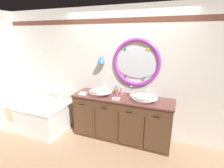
{
  "coord_description": "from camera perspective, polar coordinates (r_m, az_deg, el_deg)",
  "views": [
    {
      "loc": [
        1.02,
        -2.69,
        2.06
      ],
      "look_at": [
        -0.14,
        0.25,
        1.14
      ],
      "focal_mm": 27.28,
      "sensor_mm": 36.0,
      "label": 1
    }
  ],
  "objects": [
    {
      "name": "vanity_counter",
      "position": [
        3.5,
        3.23,
        -11.2
      ],
      "size": [
        1.97,
        0.6,
        0.89
      ],
      "color": "brown",
      "rests_on": "ground_plane"
    },
    {
      "name": "soap_dispenser",
      "position": [
        3.45,
        3.16,
        -2.32
      ],
      "size": [
        0.05,
        0.06,
        0.17
      ],
      "color": "pink",
      "rests_on": "vanity_counter"
    },
    {
      "name": "toiletry_basket",
      "position": [
        3.18,
        1.3,
        -4.87
      ],
      "size": [
        0.14,
        0.1,
        0.1
      ],
      "color": "beige",
      "rests_on": "vanity_counter"
    },
    {
      "name": "faucet_set_left",
      "position": [
        3.63,
        -2.32,
        -1.5
      ],
      "size": [
        0.23,
        0.12,
        0.17
      ],
      "color": "silver",
      "rests_on": "vanity_counter"
    },
    {
      "name": "toothbrush_holder_right",
      "position": [
        3.39,
        6.37,
        -3.05
      ],
      "size": [
        0.08,
        0.08,
        0.21
      ],
      "color": "white",
      "rests_on": "vanity_counter"
    },
    {
      "name": "back_wall_assembly",
      "position": [
        3.51,
        4.34,
        3.94
      ],
      "size": [
        6.4,
        0.26,
        2.6
      ],
      "color": "silver",
      "rests_on": "ground_plane"
    },
    {
      "name": "faucet_set_right",
      "position": [
        3.38,
        11.59,
        -3.18
      ],
      "size": [
        0.2,
        0.14,
        0.16
      ],
      "color": "silver",
      "rests_on": "vanity_counter"
    },
    {
      "name": "ground_plane",
      "position": [
        3.54,
        0.66,
        -19.39
      ],
      "size": [
        14.0,
        14.0,
        0.0
      ],
      "primitive_type": "plane",
      "color": "tan"
    },
    {
      "name": "sink_basin_left",
      "position": [
        3.43,
        -3.82,
        -2.51
      ],
      "size": [
        0.47,
        0.47,
        0.14
      ],
      "color": "white",
      "rests_on": "vanity_counter"
    },
    {
      "name": "folded_hand_towel",
      "position": [
        3.51,
        -9.84,
        -3.19
      ],
      "size": [
        0.14,
        0.12,
        0.04
      ],
      "color": "white",
      "rests_on": "vanity_counter"
    },
    {
      "name": "toothbrush_holder_left",
      "position": [
        3.5,
        1.4,
        -2.36
      ],
      "size": [
        0.09,
        0.09,
        0.22
      ],
      "color": "#996647",
      "rests_on": "vanity_counter"
    },
    {
      "name": "bathtub",
      "position": [
        4.33,
        -24.16,
        -8.56
      ],
      "size": [
        1.55,
        0.91,
        0.69
      ],
      "color": "white",
      "rests_on": "ground_plane"
    },
    {
      "name": "sink_basin_right",
      "position": [
        3.18,
        10.87,
        -4.44
      ],
      "size": [
        0.48,
        0.48,
        0.13
      ],
      "color": "white",
      "rests_on": "vanity_counter"
    }
  ]
}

